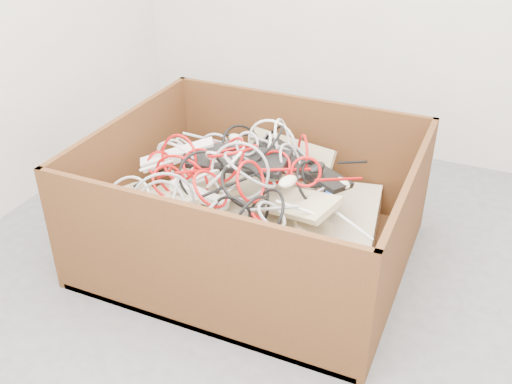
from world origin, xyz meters
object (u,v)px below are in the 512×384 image
at_px(cardboard_box, 250,226).
at_px(power_strip_right, 199,195).
at_px(vga_plug, 328,198).
at_px(power_strip_left, 178,155).

bearing_deg(cardboard_box, power_strip_right, -134.77).
bearing_deg(vga_plug, power_strip_left, -166.50).
relative_size(power_strip_right, vga_plug, 5.48).
bearing_deg(vga_plug, cardboard_box, -162.53).
bearing_deg(power_strip_left, cardboard_box, -37.44).
xyz_separation_m(power_strip_left, power_strip_right, (0.21, -0.19, -0.04)).
distance_m(cardboard_box, power_strip_left, 0.44).
height_order(cardboard_box, power_strip_left, cardboard_box).
height_order(cardboard_box, vga_plug, cardboard_box).
relative_size(power_strip_left, vga_plug, 7.15).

